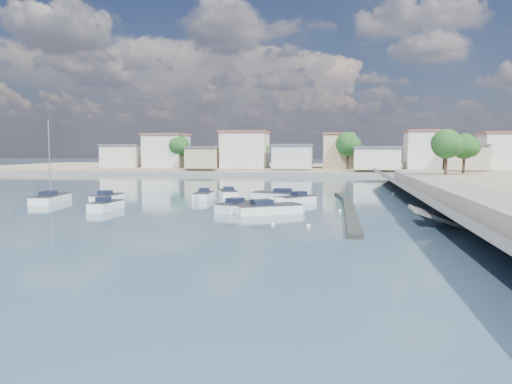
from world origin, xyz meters
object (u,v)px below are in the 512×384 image
motorboat_a (107,206)px  motorboat_e (109,198)px  motorboat_b (240,207)px  motorboat_d (294,200)px  motorboat_c (276,196)px  motorboat_h (271,209)px  motorboat_g (203,196)px  sailboat (52,198)px  motorboat_f (228,194)px

motorboat_a → motorboat_e: same height
motorboat_b → motorboat_d: 8.04m
motorboat_c → motorboat_h: same height
motorboat_e → motorboat_h: 19.96m
motorboat_e → motorboat_g: size_ratio=1.03×
motorboat_e → sailboat: sailboat is taller
motorboat_d → motorboat_e: size_ratio=0.91×
motorboat_e → sailboat: 6.02m
motorboat_c → sailboat: size_ratio=0.71×
motorboat_b → sailboat: size_ratio=0.58×
motorboat_b → motorboat_e: bearing=160.5°
motorboat_a → motorboat_f: bearing=58.5°
motorboat_h → motorboat_g: bearing=131.1°
motorboat_d → motorboat_c: bearing=119.0°
motorboat_b → motorboat_h: bearing=-23.1°
motorboat_d → sailboat: size_ratio=0.52×
motorboat_d → motorboat_e: 20.11m
motorboat_h → motorboat_a: bearing=179.1°
motorboat_b → motorboat_f: bearing=107.2°
motorboat_d → motorboat_h: (-1.35, -8.01, 0.00)m
motorboat_f → sailboat: sailboat is taller
motorboat_d → motorboat_f: bearing=143.5°
motorboat_e → motorboat_g: bearing=20.8°
sailboat → motorboat_h: bearing=-12.6°
motorboat_b → motorboat_e: 16.58m
motorboat_c → motorboat_g: same height
motorboat_c → motorboat_e: same height
motorboat_d → motorboat_h: bearing=-99.5°
motorboat_f → motorboat_d: bearing=-36.5°
motorboat_c → motorboat_h: 12.50m
motorboat_a → motorboat_g: same height
motorboat_g → sailboat: bearing=-162.1°
motorboat_a → motorboat_h: size_ratio=0.75×
motorboat_c → motorboat_f: bearing=163.1°
motorboat_a → sailboat: (-8.89, 5.27, 0.03)m
motorboat_h → motorboat_f: bearing=116.5°
motorboat_f → sailboat: 19.55m
motorboat_c → motorboat_f: same height
motorboat_a → motorboat_h: (15.71, -0.24, -0.00)m
motorboat_c → motorboat_e: 18.48m
motorboat_g → motorboat_a: bearing=-122.6°
motorboat_b → motorboat_f: size_ratio=1.02×
motorboat_a → motorboat_b: (12.60, 1.09, -0.00)m
sailboat → motorboat_f: bearing=26.6°
motorboat_b → sailboat: bearing=169.0°
motorboat_b → motorboat_d: (4.46, 6.68, -0.00)m
motorboat_c → motorboat_a: bearing=-140.1°
motorboat_c → motorboat_b: bearing=-100.2°
motorboat_c → motorboat_g: 8.27m
motorboat_a → motorboat_e: size_ratio=0.91×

